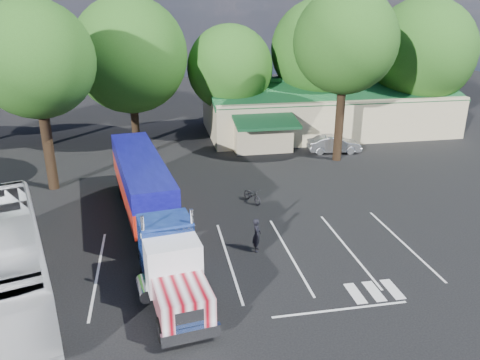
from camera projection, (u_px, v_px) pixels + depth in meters
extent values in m
plane|color=black|center=(213.00, 211.00, 29.22)|extent=(120.00, 120.00, 0.00)
cube|color=tan|center=(326.00, 111.00, 47.50)|extent=(24.00, 11.00, 4.00)
cube|color=#154B27|center=(337.00, 91.00, 44.41)|extent=(24.20, 6.25, 2.10)
cube|color=#154B27|center=(320.00, 83.00, 48.83)|extent=(24.20, 6.25, 2.10)
cube|color=tan|center=(262.00, 135.00, 41.09)|extent=(5.00, 2.50, 2.80)
cube|color=#154B27|center=(266.00, 122.00, 39.37)|extent=(5.40, 3.19, 0.80)
cylinder|color=black|center=(46.00, 123.00, 42.69)|extent=(0.70, 0.70, 4.00)
sphere|color=#204413|center=(38.00, 66.00, 40.89)|extent=(8.40, 8.40, 8.40)
cylinder|color=black|center=(135.00, 122.00, 42.53)|extent=(0.70, 0.70, 4.30)
sphere|color=#204413|center=(130.00, 55.00, 40.47)|extent=(10.00, 10.00, 10.00)
cylinder|color=black|center=(230.00, 118.00, 45.39)|extent=(0.70, 0.70, 3.60)
sphere|color=#204413|center=(230.00, 68.00, 43.72)|extent=(8.00, 8.00, 8.00)
cylinder|color=black|center=(317.00, 109.00, 47.24)|extent=(0.70, 0.70, 4.50)
sphere|color=#204413|center=(321.00, 49.00, 45.19)|extent=(9.60, 9.60, 9.60)
cylinder|color=black|center=(414.00, 111.00, 47.95)|extent=(0.70, 0.70, 3.90)
sphere|color=#204413|center=(422.00, 52.00, 45.91)|extent=(10.40, 10.40, 10.40)
cylinder|color=black|center=(48.00, 147.00, 31.90)|extent=(0.70, 0.70, 6.00)
sphere|color=#204413|center=(35.00, 59.00, 29.85)|extent=(7.60, 7.60, 7.60)
cylinder|color=black|center=(339.00, 122.00, 37.88)|extent=(0.70, 0.70, 6.50)
sphere|color=#204413|center=(345.00, 41.00, 35.70)|extent=(8.00, 8.00, 8.00)
cube|color=black|center=(173.00, 284.00, 20.34)|extent=(1.83, 6.42, 0.23)
cube|color=white|center=(191.00, 335.00, 17.36)|extent=(2.28, 0.56, 0.50)
cube|color=white|center=(190.00, 320.00, 17.33)|extent=(1.09, 0.27, 0.82)
cube|color=silver|center=(183.00, 300.00, 18.19)|extent=(2.39, 2.46, 1.04)
cube|color=silver|center=(173.00, 265.00, 19.61)|extent=(2.46, 1.77, 2.09)
cube|color=black|center=(176.00, 262.00, 18.93)|extent=(2.08, 0.38, 0.91)
cube|color=white|center=(168.00, 232.00, 19.88)|extent=(2.35, 0.44, 0.23)
cube|color=#0C1C55|center=(166.00, 243.00, 20.99)|extent=(2.51, 2.13, 2.45)
cylinder|color=white|center=(145.00, 249.00, 19.84)|extent=(0.19, 0.19, 3.09)
cylinder|color=white|center=(193.00, 242.00, 20.48)|extent=(0.19, 0.19, 3.09)
cylinder|color=white|center=(144.00, 288.00, 20.05)|extent=(0.81, 1.53, 0.60)
cylinder|color=white|center=(200.00, 278.00, 20.80)|extent=(0.81, 1.53, 0.60)
cube|color=silver|center=(142.00, 185.00, 28.03)|extent=(4.04, 11.85, 1.36)
cube|color=#0B0959|center=(140.00, 166.00, 27.60)|extent=(4.04, 11.85, 1.09)
cube|color=black|center=(135.00, 182.00, 31.82)|extent=(1.54, 3.30, 0.32)
cube|color=black|center=(144.00, 243.00, 23.95)|extent=(0.12, 0.12, 1.27)
cube|color=black|center=(169.00, 240.00, 24.33)|extent=(0.12, 0.12, 1.27)
cube|color=white|center=(132.00, 177.00, 33.80)|extent=(2.17, 0.43, 0.11)
cylinder|color=black|center=(162.00, 330.00, 17.78)|extent=(0.46, 1.03, 1.00)
cylinder|color=black|center=(210.00, 319.00, 18.36)|extent=(0.46, 1.03, 1.00)
cylinder|color=black|center=(146.00, 274.00, 21.48)|extent=(0.46, 1.03, 1.00)
cylinder|color=black|center=(187.00, 267.00, 22.06)|extent=(0.46, 1.03, 1.00)
cylinder|color=black|center=(143.00, 263.00, 22.37)|extent=(0.46, 1.03, 1.00)
cylinder|color=black|center=(182.00, 257.00, 22.95)|extent=(0.46, 1.03, 1.00)
cylinder|color=black|center=(122.00, 192.00, 30.98)|extent=(0.46, 1.03, 1.00)
cylinder|color=black|center=(151.00, 188.00, 31.56)|extent=(0.46, 1.03, 1.00)
cylinder|color=black|center=(121.00, 186.00, 31.95)|extent=(0.46, 1.03, 1.00)
cylinder|color=black|center=(149.00, 183.00, 32.53)|extent=(0.46, 1.03, 1.00)
imported|color=black|center=(257.00, 235.00, 24.21)|extent=(0.59, 0.76, 1.84)
imported|color=black|center=(252.00, 195.00, 30.44)|extent=(1.30, 1.94, 0.96)
imported|color=silver|center=(6.00, 258.00, 20.41)|extent=(6.31, 12.75, 3.46)
imported|color=#9EA1A5|center=(334.00, 144.00, 40.68)|extent=(4.70, 2.06, 1.50)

